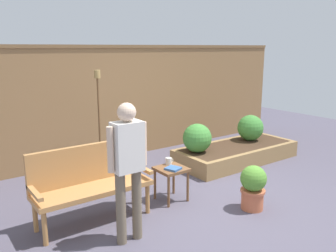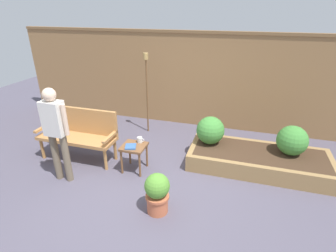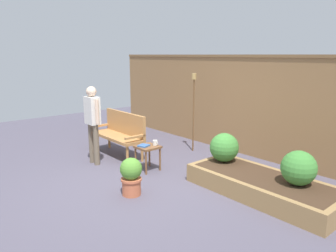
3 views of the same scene
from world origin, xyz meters
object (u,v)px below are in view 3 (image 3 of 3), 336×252
at_px(potted_boxwood, 131,175).
at_px(tiki_torch, 194,99).
at_px(shrub_near_bench, 224,147).
at_px(shrub_far_corner, 299,168).
at_px(cup_on_table, 155,143).
at_px(garden_bench, 121,131).
at_px(book_on_table, 144,146).
at_px(side_table, 148,150).
at_px(person_by_bench, 93,118).

distance_m(potted_boxwood, tiki_torch, 2.77).
relative_size(potted_boxwood, shrub_near_bench, 1.18).
bearing_deg(potted_boxwood, shrub_far_corner, 42.35).
distance_m(cup_on_table, tiki_torch, 1.61).
bearing_deg(tiki_torch, garden_bench, -119.62).
distance_m(shrub_near_bench, tiki_torch, 1.80).
bearing_deg(book_on_table, side_table, 53.17).
xyz_separation_m(book_on_table, shrub_near_bench, (1.19, 0.89, 0.06)).
bearing_deg(garden_bench, shrub_far_corner, 10.45).
bearing_deg(tiki_torch, cup_on_table, -74.15).
bearing_deg(shrub_far_corner, book_on_table, -160.92).
bearing_deg(book_on_table, garden_bench, 150.37).
height_order(cup_on_table, shrub_near_bench, shrub_near_bench).
height_order(shrub_near_bench, tiki_torch, tiki_torch).
distance_m(garden_bench, tiki_torch, 1.75).
bearing_deg(shrub_near_bench, side_table, -144.99).
bearing_deg(shrub_near_bench, potted_boxwood, -105.15).
relative_size(tiki_torch, person_by_bench, 1.13).
relative_size(shrub_far_corner, person_by_bench, 0.33).
bearing_deg(cup_on_table, book_on_table, -110.86).
bearing_deg(shrub_near_bench, tiki_torch, 154.15).
relative_size(side_table, person_by_bench, 0.31).
bearing_deg(shrub_near_bench, garden_bench, -163.58).
xyz_separation_m(shrub_far_corner, tiki_torch, (-2.89, 0.73, 0.64)).
height_order(shrub_near_bench, shrub_far_corner, same).
xyz_separation_m(book_on_table, person_by_bench, (-0.99, -0.51, 0.44)).
distance_m(shrub_near_bench, person_by_bench, 2.62).
xyz_separation_m(garden_bench, potted_boxwood, (1.86, -0.99, -0.22)).
bearing_deg(side_table, garden_bench, 173.27).
bearing_deg(cup_on_table, garden_bench, -179.85).
distance_m(shrub_near_bench, shrub_far_corner, 1.38).
bearing_deg(person_by_bench, potted_boxwood, -8.97).
relative_size(potted_boxwood, tiki_torch, 0.34).
bearing_deg(shrub_near_bench, book_on_table, -143.19).
relative_size(book_on_table, person_by_bench, 0.12).
relative_size(side_table, tiki_torch, 0.27).
bearing_deg(person_by_bench, cup_on_table, 34.20).
bearing_deg(book_on_table, cup_on_table, 50.04).
distance_m(potted_boxwood, shrub_near_bench, 1.75).
distance_m(tiki_torch, person_by_bench, 2.25).
distance_m(garden_bench, shrub_far_corner, 3.76).
height_order(side_table, potted_boxwood, potted_boxwood).
height_order(side_table, book_on_table, book_on_table).
xyz_separation_m(cup_on_table, shrub_far_corner, (2.49, 0.68, 0.03)).
bearing_deg(shrub_far_corner, person_by_bench, -158.48).
bearing_deg(side_table, shrub_near_bench, 35.01).
height_order(potted_boxwood, person_by_bench, person_by_bench).
bearing_deg(book_on_table, shrub_near_bench, 17.72).
relative_size(garden_bench, shrub_far_corner, 2.82).
xyz_separation_m(side_table, potted_boxwood, (0.71, -0.86, -0.07)).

